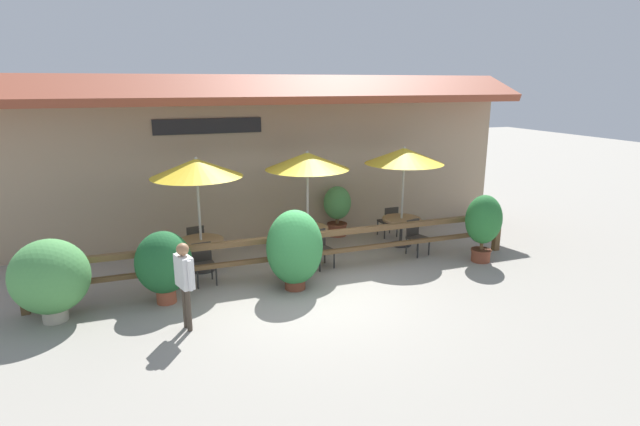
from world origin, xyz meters
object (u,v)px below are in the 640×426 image
(chair_middle_wallside, at_px, (300,228))
(chair_far_streetside, at_px, (416,235))
(potted_plant_small_flowering, at_px, (164,264))
(potted_plant_broad_leaf, at_px, (484,222))
(pedestrian, at_px, (184,275))
(potted_plant_corner_fern, at_px, (295,248))
(potted_plant_entrance_palm, at_px, (337,207))
(potted_plant_tall_tropical, at_px, (50,277))
(patio_umbrella_middle, at_px, (307,161))
(chair_far_wallside, at_px, (389,220))
(patio_umbrella_far, at_px, (404,156))
(dining_table_middle, at_px, (308,233))
(patio_umbrella_near, at_px, (196,168))
(chair_middle_streetside, at_px, (321,247))
(chair_near_wallside, at_px, (194,241))
(chair_near_streetside, at_px, (203,262))
(dining_table_far, at_px, (401,223))
(dining_table_near, at_px, (201,246))

(chair_middle_wallside, relative_size, chair_far_streetside, 1.00)
(chair_far_streetside, relative_size, potted_plant_small_flowering, 0.60)
(potted_plant_broad_leaf, relative_size, pedestrian, 1.04)
(potted_plant_corner_fern, bearing_deg, potted_plant_entrance_palm, 54.95)
(potted_plant_tall_tropical, xyz_separation_m, pedestrian, (2.14, -1.11, 0.17))
(patio_umbrella_middle, height_order, potted_plant_broad_leaf, patio_umbrella_middle)
(chair_far_wallside, xyz_separation_m, potted_plant_entrance_palm, (-1.25, 0.60, 0.31))
(patio_umbrella_far, relative_size, chair_far_wallside, 3.01)
(dining_table_middle, bearing_deg, patio_umbrella_far, -0.76)
(patio_umbrella_near, xyz_separation_m, dining_table_middle, (2.50, 0.10, -1.72))
(patio_umbrella_near, height_order, potted_plant_entrance_palm, patio_umbrella_near)
(chair_middle_streetside, relative_size, potted_plant_small_flowering, 0.60)
(potted_plant_tall_tropical, bearing_deg, patio_umbrella_far, 12.04)
(dining_table_middle, bearing_deg, chair_near_wallside, 165.74)
(potted_plant_entrance_palm, bearing_deg, potted_plant_small_flowering, -148.27)
(chair_near_streetside, relative_size, patio_umbrella_far, 0.33)
(potted_plant_small_flowering, relative_size, potted_plant_broad_leaf, 0.88)
(chair_near_wallside, distance_m, chair_far_wallside, 5.09)
(dining_table_far, xyz_separation_m, potted_plant_tall_tropical, (-7.71, -1.64, 0.23))
(potted_plant_tall_tropical, bearing_deg, dining_table_near, 30.08)
(dining_table_near, bearing_deg, potted_plant_corner_fern, -46.00)
(potted_plant_small_flowering, bearing_deg, dining_table_far, 14.72)
(pedestrian, bearing_deg, chair_middle_streetside, -74.13)
(patio_umbrella_near, relative_size, potted_plant_broad_leaf, 1.60)
(dining_table_far, height_order, potted_plant_tall_tropical, potted_plant_tall_tropical)
(dining_table_middle, height_order, chair_middle_streetside, chair_middle_streetside)
(chair_far_wallside, relative_size, potted_plant_broad_leaf, 0.53)
(patio_umbrella_middle, bearing_deg, patio_umbrella_far, -0.76)
(dining_table_far, height_order, potted_plant_corner_fern, potted_plant_corner_fern)
(pedestrian, bearing_deg, potted_plant_corner_fern, -82.21)
(chair_near_streetside, bearing_deg, dining_table_far, 3.54)
(dining_table_near, bearing_deg, patio_umbrella_middle, 2.32)
(dining_table_far, xyz_separation_m, chair_far_wallside, (0.03, 0.73, -0.10))
(potted_plant_broad_leaf, bearing_deg, potted_plant_tall_tropical, 179.58)
(chair_near_wallside, xyz_separation_m, potted_plant_entrance_palm, (3.84, 0.64, 0.31))
(patio_umbrella_near, xyz_separation_m, patio_umbrella_middle, (2.50, 0.10, 0.00))
(chair_near_wallside, bearing_deg, dining_table_middle, 155.71)
(patio_umbrella_middle, height_order, potted_plant_entrance_palm, patio_umbrella_middle)
(dining_table_far, bearing_deg, pedestrian, -153.72)
(patio_umbrella_far, height_order, dining_table_far, patio_umbrella_far)
(dining_table_near, xyz_separation_m, potted_plant_tall_tropical, (-2.72, -1.58, 0.23))
(potted_plant_tall_tropical, distance_m, potted_plant_small_flowering, 1.87)
(potted_plant_corner_fern, bearing_deg, dining_table_near, 134.00)
(patio_umbrella_near, relative_size, dining_table_near, 2.57)
(chair_far_streetside, relative_size, pedestrian, 0.55)
(potted_plant_entrance_palm, bearing_deg, patio_umbrella_far, -47.53)
(chair_near_streetside, relative_size, potted_plant_small_flowering, 0.60)
(dining_table_near, height_order, potted_plant_tall_tropical, potted_plant_tall_tropical)
(chair_far_wallside, height_order, potted_plant_small_flowering, potted_plant_small_flowering)
(chair_near_wallside, xyz_separation_m, potted_plant_small_flowering, (-0.79, -2.22, 0.31))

